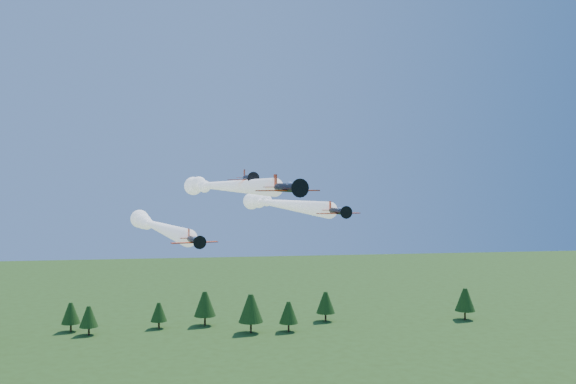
{
  "coord_description": "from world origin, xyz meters",
  "views": [
    {
      "loc": [
        -12.08,
        -90.16,
        46.7
      ],
      "look_at": [
        2.06,
        0.0,
        45.04
      ],
      "focal_mm": 40.0,
      "sensor_mm": 36.0,
      "label": 1
    }
  ],
  "objects": [
    {
      "name": "plane_left",
      "position": [
        -17.7,
        26.73,
        38.53
      ],
      "size": [
        15.56,
        51.67,
        3.7
      ],
      "rotation": [
        0.0,
        0.0,
        0.22
      ],
      "color": "black",
      "rests_on": "ground"
    },
    {
      "name": "plane_lead",
      "position": [
        -6.63,
        21.94,
        45.76
      ],
      "size": [
        17.88,
        56.96,
        3.7
      ],
      "rotation": [
        0.0,
        0.0,
        0.23
      ],
      "color": "black",
      "rests_on": "ground"
    },
    {
      "name": "plane_slot",
      "position": [
        -2.86,
        7.38,
        47.06
      ],
      "size": [
        6.54,
        7.1,
        2.29
      ],
      "rotation": [
        0.0,
        0.0,
        0.12
      ],
      "color": "black",
      "rests_on": "ground"
    },
    {
      "name": "treeline",
      "position": [
        -14.97,
        109.73,
        6.74
      ],
      "size": [
        163.88,
        21.31,
        11.81
      ],
      "color": "#382314",
      "rests_on": "ground"
    },
    {
      "name": "plane_right",
      "position": [
        5.16,
        32.8,
        42.2
      ],
      "size": [
        12.28,
        57.94,
        3.7
      ],
      "rotation": [
        0.0,
        0.0,
        0.13
      ],
      "color": "black",
      "rests_on": "ground"
    }
  ]
}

